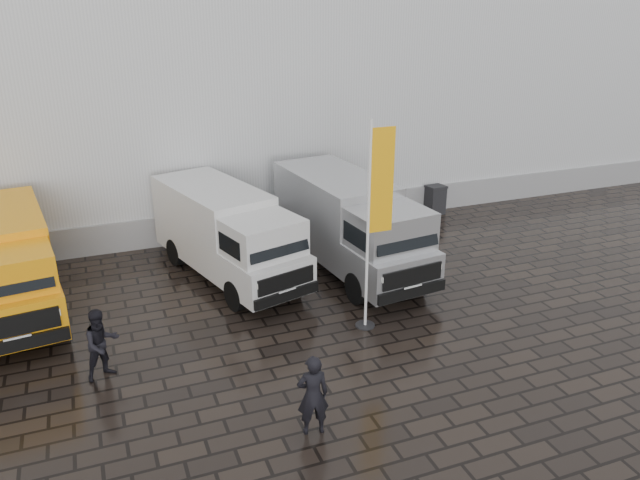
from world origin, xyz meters
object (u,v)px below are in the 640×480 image
object	(u,v)px
person_front	(313,395)
person_tent	(102,344)
van_silver	(350,227)
van_white	(228,236)
wheelie_bin	(435,200)
flagpole	(375,215)
van_yellow	(5,269)

from	to	relation	value
person_front	person_tent	distance (m)	5.02
person_front	van_silver	bearing A→B (deg)	-110.56
person_front	person_tent	world-z (taller)	person_front
van_white	wheelie_bin	distance (m)	9.25
van_white	flagpole	xyz separation A→B (m)	(2.72, -4.17, 1.69)
wheelie_bin	person_front	world-z (taller)	person_front
van_yellow	person_front	size ratio (longest dim) A/B	3.38
van_yellow	person_tent	size ratio (longest dim) A/B	3.49
van_silver	flagpole	distance (m)	3.85
van_silver	person_tent	world-z (taller)	van_silver
wheelie_bin	van_white	bearing A→B (deg)	-164.19
van_silver	person_front	world-z (taller)	van_silver
person_tent	van_silver	bearing A→B (deg)	2.15
van_white	person_tent	world-z (taller)	van_white
van_white	flagpole	world-z (taller)	flagpole
van_silver	wheelie_bin	size ratio (longest dim) A/B	5.84
van_yellow	van_white	distance (m)	5.94
van_white	person_front	bearing A→B (deg)	-106.95
van_white	wheelie_bin	size ratio (longest dim) A/B	5.48
van_white	van_yellow	bearing A→B (deg)	167.03
flagpole	person_tent	distance (m)	6.89
flagpole	person_front	size ratio (longest dim) A/B	3.13
van_silver	person_front	xyz separation A→B (m)	(-3.74, -6.81, -0.55)
van_white	van_silver	bearing A→B (deg)	-27.83
van_white	flagpole	size ratio (longest dim) A/B	1.14
van_yellow	flagpole	bearing A→B (deg)	-31.68
van_white	person_tent	xyz separation A→B (m)	(-3.82, -4.13, -0.49)
flagpole	person_tent	bearing A→B (deg)	179.68
wheelie_bin	van_silver	bearing A→B (deg)	-147.27
van_white	person_front	distance (m)	7.59
flagpole	wheelie_bin	distance (m)	9.58
van_yellow	van_silver	xyz separation A→B (m)	(9.51, -0.48, 0.07)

